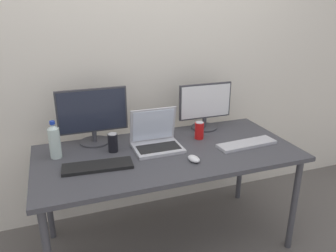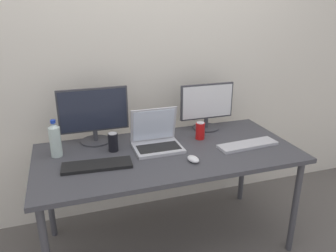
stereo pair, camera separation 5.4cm
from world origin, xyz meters
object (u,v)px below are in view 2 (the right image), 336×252
keyboard_aux (248,145)px  water_bottle (55,140)px  monitor_left (94,114)px  laptop_silver (156,139)px  soda_can_near_keyboard (200,131)px  mouse_by_keyboard (193,159)px  soda_can_by_laptop (113,142)px  work_desk (168,159)px  keyboard_main (97,165)px  monitor_center (207,106)px

keyboard_aux → water_bottle: bearing=165.0°
monitor_left → laptop_silver: (0.38, -0.22, -0.14)m
soda_can_near_keyboard → mouse_by_keyboard: bearing=-119.8°
monitor_left → soda_can_near_keyboard: size_ratio=3.80×
mouse_by_keyboard → water_bottle: size_ratio=0.41×
monitor_left → keyboard_aux: size_ratio=1.12×
laptop_silver → soda_can_by_laptop: laptop_silver is taller
laptop_silver → soda_can_by_laptop: size_ratio=2.54×
work_desk → keyboard_main: keyboard_main is taller
keyboard_main → work_desk: bearing=14.0°
laptop_silver → keyboard_main: (-0.42, -0.17, -0.05)m
monitor_center → keyboard_aux: size_ratio=1.00×
monitor_center → water_bottle: size_ratio=1.74×
laptop_silver → work_desk: bearing=-58.8°
monitor_center → soda_can_by_laptop: 0.80m
monitor_left → soda_can_near_keyboard: bearing=-13.9°
monitor_center → laptop_silver: 0.54m
monitor_left → keyboard_main: 0.44m
soda_can_by_laptop → monitor_center: bearing=14.1°
laptop_silver → monitor_center: bearing=25.3°
work_desk → keyboard_main: size_ratio=4.16×
water_bottle → work_desk: bearing=-12.5°
water_bottle → soda_can_near_keyboard: size_ratio=1.96×
keyboard_aux → laptop_silver: bearing=159.4°
soda_can_near_keyboard → keyboard_main: bearing=-164.4°
laptop_silver → mouse_by_keyboard: bearing=-61.1°
laptop_silver → water_bottle: size_ratio=1.30×
keyboard_main → soda_can_near_keyboard: (0.77, 0.21, 0.05)m
work_desk → soda_can_near_keyboard: (0.29, 0.14, 0.12)m
monitor_left → soda_can_near_keyboard: 0.76m
monitor_center → laptop_silver: monitor_center is taller
work_desk → keyboard_aux: keyboard_aux is taller
work_desk → keyboard_aux: size_ratio=4.04×
keyboard_main → water_bottle: water_bottle is taller
keyboard_main → mouse_by_keyboard: bearing=-6.6°
monitor_center → soda_can_near_keyboard: 0.26m
soda_can_near_keyboard → soda_can_by_laptop: (-0.63, -0.01, 0.00)m
work_desk → laptop_silver: bearing=121.2°
monitor_left → soda_can_near_keyboard: (0.73, -0.18, -0.14)m
laptop_silver → soda_can_by_laptop: 0.29m
laptop_silver → keyboard_main: bearing=-158.0°
mouse_by_keyboard → keyboard_aux: bearing=3.8°
laptop_silver → keyboard_aux: bearing=-16.7°
water_bottle → monitor_left: bearing=30.9°
keyboard_aux → soda_can_near_keyboard: size_ratio=3.40×
work_desk → monitor_left: monitor_left is taller
water_bottle → soda_can_near_keyboard: bearing=-1.2°
keyboard_main → keyboard_aux: size_ratio=0.97×
monitor_left → mouse_by_keyboard: (0.54, -0.51, -0.19)m
monitor_center → work_desk: bearing=-143.1°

